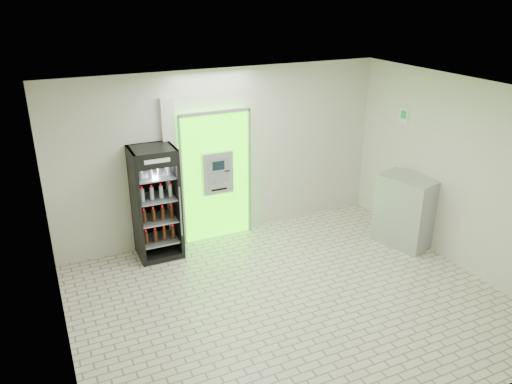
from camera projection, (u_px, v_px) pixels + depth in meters
ground at (290, 301)px, 7.24m from camera, size 6.00×6.00×0.00m
room_shell at (294, 183)px, 6.54m from camera, size 6.00×6.00×6.00m
atm_assembly at (216, 175)px, 8.74m from camera, size 1.30×0.24×2.33m
pillar at (171, 174)px, 8.41m from camera, size 0.22×0.11×2.60m
beverage_cooler at (156, 205)px, 8.19m from camera, size 0.71×0.68×1.90m
steel_cabinet at (405, 211)px, 8.68m from camera, size 0.88×1.07×1.24m
exit_sign at (404, 116)px, 8.78m from camera, size 0.02×0.22×0.26m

